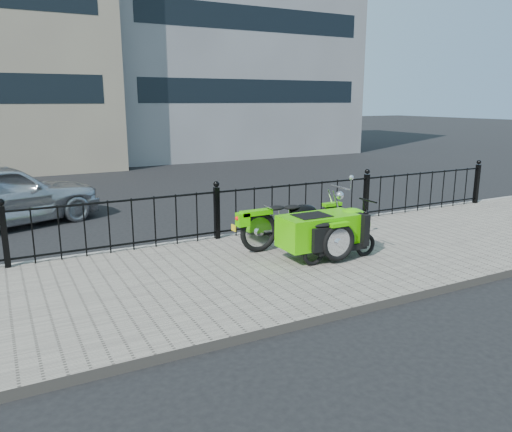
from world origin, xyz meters
TOP-DOWN VIEW (x-y plane):
  - ground at (0.00, 0.00)m, footprint 120.00×120.00m
  - sidewalk at (0.00, -0.50)m, footprint 30.00×3.80m
  - curb at (0.00, 1.44)m, footprint 30.00×0.10m
  - iron_fence at (0.00, 1.30)m, footprint 14.11×0.11m
  - motorcycle_sidecar at (1.16, -0.41)m, footprint 2.28×1.48m
  - scooter at (1.11, -0.82)m, footprint 1.41×0.41m
  - spare_tire at (1.55, -0.29)m, footprint 0.67×0.37m

SIDE VIEW (x-z plane):
  - ground at x=0.00m, z-range 0.00..0.00m
  - sidewalk at x=0.00m, z-range 0.00..0.12m
  - curb at x=0.00m, z-range 0.00..0.12m
  - spare_tire at x=1.55m, z-range 0.12..0.81m
  - scooter at x=1.11m, z-range 0.01..0.97m
  - iron_fence at x=0.00m, z-range 0.05..1.12m
  - motorcycle_sidecar at x=1.16m, z-range 0.10..1.09m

